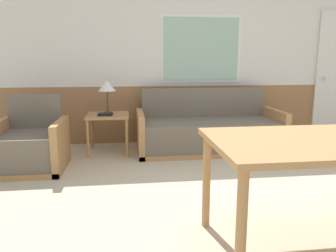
# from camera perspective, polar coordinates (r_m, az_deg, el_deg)

# --- Properties ---
(ground_plane) EXTENTS (16.00, 16.00, 0.00)m
(ground_plane) POSITION_cam_1_polar(r_m,az_deg,el_deg) (2.97, 15.96, -14.44)
(ground_plane) COLOR beige
(wall_back) EXTENTS (7.20, 0.09, 2.70)m
(wall_back) POSITION_cam_1_polar(r_m,az_deg,el_deg) (5.20, 5.25, 12.21)
(wall_back) COLOR #996B42
(wall_back) RESTS_ON ground_plane
(couch) EXTENTS (2.02, 0.85, 0.87)m
(couch) POSITION_cam_1_polar(r_m,az_deg,el_deg) (4.71, 7.05, -1.06)
(couch) COLOR #B27F4C
(couch) RESTS_ON ground_plane
(armchair) EXTENTS (0.79, 0.79, 0.85)m
(armchair) POSITION_cam_1_polar(r_m,az_deg,el_deg) (4.20, -22.83, -3.41)
(armchair) COLOR #B27F4C
(armchair) RESTS_ON ground_plane
(side_table) EXTENTS (0.57, 0.57, 0.54)m
(side_table) POSITION_cam_1_polar(r_m,az_deg,el_deg) (4.60, -10.40, 0.99)
(side_table) COLOR #B27F4C
(side_table) RESTS_ON ground_plane
(table_lamp) EXTENTS (0.25, 0.25, 0.46)m
(table_lamp) POSITION_cam_1_polar(r_m,az_deg,el_deg) (4.64, -10.57, 6.73)
(table_lamp) COLOR #4C3823
(table_lamp) RESTS_ON side_table
(book_stack) EXTENTS (0.20, 0.15, 0.03)m
(book_stack) POSITION_cam_1_polar(r_m,az_deg,el_deg) (4.49, -10.84, 1.99)
(book_stack) COLOR black
(book_stack) RESTS_ON side_table
(dining_table) EXTENTS (1.65, 0.89, 0.77)m
(dining_table) POSITION_cam_1_polar(r_m,az_deg,el_deg) (2.43, 27.13, -3.73)
(dining_table) COLOR #B27F4C
(dining_table) RESTS_ON ground_plane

